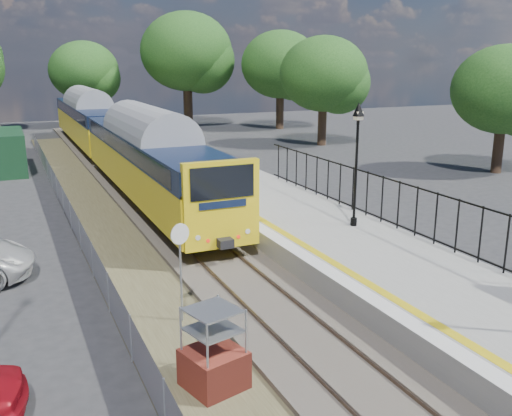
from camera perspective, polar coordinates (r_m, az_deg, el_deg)
ground at (r=14.84m, az=5.13°, el=-13.47°), size 120.00×120.00×0.00m
track_bed at (r=22.96m, az=-7.72°, el=-2.96°), size 5.90×80.00×0.29m
platform at (r=23.08m, az=4.65°, el=-1.85°), size 5.00×70.00×0.90m
platform_edge at (r=22.07m, az=-0.03°, el=-1.34°), size 0.90×70.00×0.01m
victorian_lamp_north at (r=21.17m, az=10.12°, el=7.13°), size 0.44×0.44×4.60m
palisade_fence at (r=19.54m, az=19.01°, el=-1.45°), size 0.12×26.00×2.00m
wire_fence at (r=24.35m, az=-17.77°, el=-1.27°), size 0.06×52.00×1.20m
tree_line at (r=53.96m, az=-16.08°, el=13.68°), size 56.80×43.80×11.88m
train at (r=38.62m, az=-14.28°, el=7.28°), size 2.82×40.83×3.51m
brick_plinth at (r=12.66m, az=-4.26°, el=-14.03°), size 1.45×1.45×1.90m
speed_sign at (r=15.29m, az=-7.57°, el=-4.78°), size 0.55×0.21×2.83m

